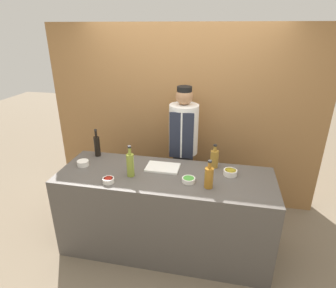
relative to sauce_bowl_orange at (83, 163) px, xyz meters
name	(u,v)px	position (x,y,z in m)	size (l,w,h in m)	color
ground_plane	(165,245)	(0.93, -0.02, -0.96)	(14.00, 14.00, 0.00)	#756651
cabinet_wall	(183,117)	(0.93, 1.12, 0.24)	(3.64, 0.18, 2.40)	olive
counter	(165,212)	(0.93, -0.02, -0.50)	(2.24, 0.78, 0.93)	#514C47
sauce_bowl_orange	(83,163)	(0.00, 0.00, 0.00)	(0.13, 0.13, 0.06)	white
sauce_bowl_yellow	(230,172)	(1.59, 0.11, 0.00)	(0.14, 0.14, 0.06)	white
sauce_bowl_red	(108,180)	(0.42, -0.28, 0.00)	(0.11, 0.11, 0.05)	white
sauce_bowl_green	(189,180)	(1.18, -0.11, -0.01)	(0.13, 0.13, 0.04)	white
cutting_board	(163,167)	(0.87, 0.12, -0.02)	(0.35, 0.24, 0.02)	white
bottle_vinegar	(214,158)	(1.41, 0.26, 0.07)	(0.09, 0.09, 0.26)	olive
bottle_amber	(209,177)	(1.38, -0.17, 0.08)	(0.08, 0.08, 0.28)	#9E661E
bottle_soy	(97,145)	(0.05, 0.28, 0.10)	(0.07, 0.07, 0.33)	black
bottle_oil	(130,164)	(0.59, -0.11, 0.10)	(0.08, 0.08, 0.33)	olive
chef_center	(183,148)	(1.00, 0.71, -0.04)	(0.36, 0.36, 1.71)	#28282D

